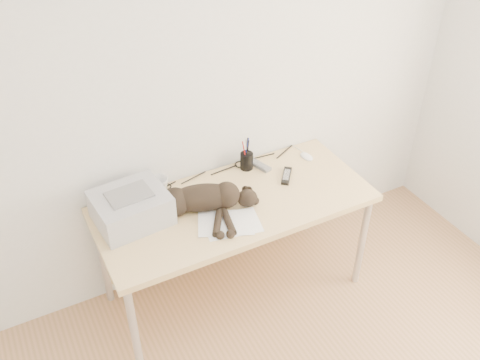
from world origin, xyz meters
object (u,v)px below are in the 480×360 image
desk (228,211)px  mouse (307,155)px  cat (199,200)px  printer (131,207)px  pen_cup (247,161)px  mug (159,186)px

desk → mouse: bearing=9.7°
cat → printer: bearing=-175.3°
printer → mouse: printer is taller
mouse → pen_cup: bearing=162.6°
printer → mug: 0.27m
desk → pen_cup: pen_cup is taller
desk → pen_cup: 0.34m
printer → mouse: bearing=3.5°
printer → cat: (0.36, -0.09, -0.02)m
printer → cat: size_ratio=0.59×
pen_cup → cat: bearing=-150.8°
desk → cat: cat is taller
mouse → printer: bearing=176.3°
mouse → cat: bearing=-175.7°
printer → mug: size_ratio=3.72×
printer → pen_cup: pen_cup is taller
mouse → desk: bearing=-177.5°
pen_cup → desk: bearing=-140.9°
pen_cup → mouse: 0.41m
desk → pen_cup: (0.22, 0.18, 0.19)m
cat → pen_cup: size_ratio=3.42×
cat → desk: bearing=35.7°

